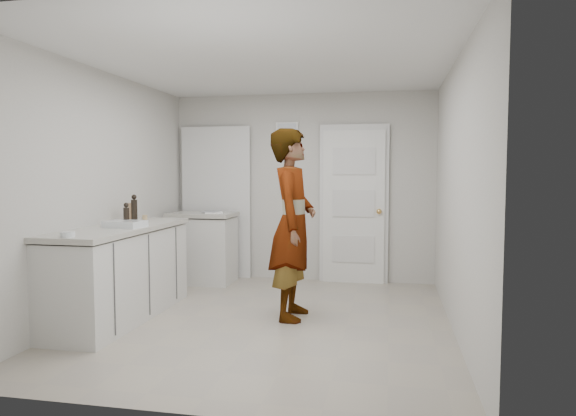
% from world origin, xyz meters
% --- Properties ---
extents(ground, '(4.00, 4.00, 0.00)m').
position_xyz_m(ground, '(0.00, 0.00, 0.00)').
color(ground, '#A29988').
rests_on(ground, ground).
extents(room_shell, '(4.00, 4.00, 4.00)m').
position_xyz_m(room_shell, '(-0.17, 1.95, 1.02)').
color(room_shell, '#B6B3AC').
rests_on(room_shell, ground).
extents(main_counter, '(0.64, 1.96, 0.93)m').
position_xyz_m(main_counter, '(-1.45, -0.20, 0.43)').
color(main_counter, silver).
rests_on(main_counter, ground).
extents(side_counter, '(0.84, 0.61, 0.93)m').
position_xyz_m(side_counter, '(-1.25, 1.55, 0.43)').
color(side_counter, silver).
rests_on(side_counter, ground).
extents(person, '(0.46, 0.70, 1.89)m').
position_xyz_m(person, '(0.22, 0.17, 0.94)').
color(person, silver).
rests_on(person, ground).
extents(cake_mix_box, '(0.13, 0.07, 0.20)m').
position_xyz_m(cake_mix_box, '(-1.57, 0.25, 1.03)').
color(cake_mix_box, olive).
rests_on(cake_mix_box, main_counter).
extents(spice_jar, '(0.05, 0.05, 0.08)m').
position_xyz_m(spice_jar, '(-1.37, 0.17, 0.97)').
color(spice_jar, tan).
rests_on(spice_jar, main_counter).
extents(oil_cruet_a, '(0.06, 0.06, 0.23)m').
position_xyz_m(oil_cruet_a, '(-1.40, -0.16, 1.04)').
color(oil_cruet_a, black).
rests_on(oil_cruet_a, main_counter).
extents(oil_cruet_b, '(0.07, 0.07, 0.29)m').
position_xyz_m(oil_cruet_b, '(-1.52, 0.24, 1.07)').
color(oil_cruet_b, black).
rests_on(oil_cruet_b, main_counter).
extents(baking_dish, '(0.39, 0.30, 0.06)m').
position_xyz_m(baking_dish, '(-1.35, -0.28, 0.95)').
color(baking_dish, silver).
rests_on(baking_dish, main_counter).
extents(egg_bowl, '(0.12, 0.12, 0.04)m').
position_xyz_m(egg_bowl, '(-1.42, -1.07, 0.95)').
color(egg_bowl, silver).
rests_on(egg_bowl, main_counter).
extents(papers, '(0.32, 0.36, 0.01)m').
position_xyz_m(papers, '(-1.10, 1.56, 0.93)').
color(papers, white).
rests_on(papers, side_counter).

